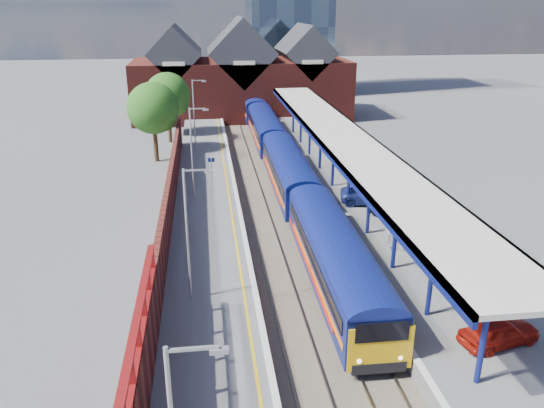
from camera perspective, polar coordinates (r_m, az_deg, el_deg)
The scene contains 22 objects.
ground at distance 50.88m, azimuth -0.89°, elevation 3.22°, with size 240.00×240.00×0.00m, color #5B5B5E.
ballast_bed at distance 41.51m, azimuth 0.67°, elevation -0.84°, with size 6.00×76.00×0.06m, color #473D33.
rails at distance 41.47m, azimuth 0.67°, elevation -0.72°, with size 4.51×76.00×0.14m.
left_platform at distance 40.98m, azimuth -6.97°, elevation -0.58°, with size 5.00×76.00×1.00m, color #565659.
right_platform at distance 42.54m, azimuth 8.70°, elevation 0.14°, with size 6.00×76.00×1.00m, color #565659.
coping_left at distance 40.86m, azimuth -3.71°, elevation 0.26°, with size 0.30×76.00×0.05m, color silver.
coping_right at distance 41.68m, azimuth 4.96°, elevation 0.64°, with size 0.30×76.00×0.05m, color silver.
yellow_line at distance 40.84m, azimuth -4.55°, elevation 0.19°, with size 0.14×76.00×0.01m, color yellow.
train at distance 52.83m, azimuth 0.41°, elevation 6.28°, with size 2.99×65.93×3.45m.
canopy at distance 42.82m, azimuth 7.67°, elevation 6.98°, with size 4.50×52.00×4.48m.
lamp_post_b at distance 26.34m, azimuth -8.85°, elevation -2.49°, with size 1.48×0.18×7.00m.
lamp_post_c at distance 41.54m, azimuth -8.47°, elevation 6.15°, with size 1.48×0.18×7.00m.
lamp_post_d at distance 57.18m, azimuth -8.29°, elevation 10.12°, with size 1.48×0.18×7.00m.
platform_sign at distance 44.07m, azimuth -6.51°, elevation 3.98°, with size 0.55×0.08×2.50m.
brick_wall at distance 34.36m, azimuth -11.30°, elevation -1.60°, with size 0.35×50.00×3.86m.
station_building at distance 77.06m, azimuth -3.33°, elevation 13.32°, with size 30.00×12.12×13.78m.
tree_near at distance 55.27m, azimuth -12.52°, elevation 9.87°, with size 5.20×5.20×8.10m.
tree_far at distance 63.06m, azimuth -11.03°, elevation 11.26°, with size 5.20×5.20×8.10m.
parked_car_red at distance 26.22m, azimuth 23.24°, elevation -12.47°, with size 1.50×3.73×1.27m, color #A1170D.
parked_car_silver at distance 34.36m, azimuth 15.74°, elevation -3.31°, with size 1.54×4.42×1.46m, color silver.
parked_car_dark at distance 39.11m, azimuth 13.99°, elevation -0.23°, with size 1.97×4.84×1.41m, color black.
parked_car_blue at distance 40.97m, azimuth 10.72°, elevation 0.94°, with size 2.21×4.80×1.33m, color navy.
Camera 1 is at (-5.39, -18.25, 15.23)m, focal length 35.00 mm.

